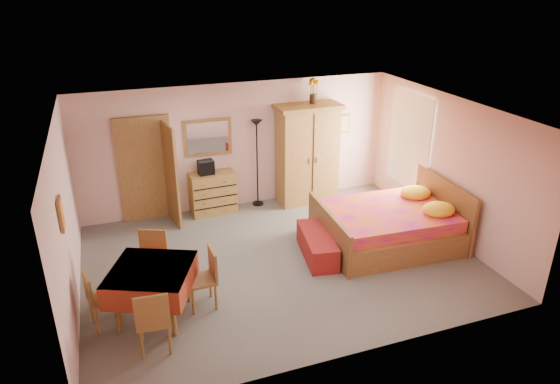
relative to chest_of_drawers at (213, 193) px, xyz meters
name	(u,v)px	position (x,y,z in m)	size (l,w,h in m)	color
floor	(280,260)	(0.64, -2.28, -0.43)	(6.50, 6.50, 0.00)	slate
ceiling	(281,113)	(0.64, -2.28, 2.17)	(6.50, 6.50, 0.00)	brown
wall_back	(239,146)	(0.64, 0.22, 0.87)	(6.50, 0.10, 2.60)	#DAA79E
wall_front	(352,270)	(0.64, -4.78, 0.87)	(6.50, 0.10, 2.60)	#DAA79E
wall_left	(65,222)	(-2.61, -2.28, 0.87)	(0.10, 5.00, 2.60)	#DAA79E
wall_right	(448,167)	(3.89, -2.28, 0.87)	(0.10, 5.00, 2.60)	#DAA79E
doorway	(146,170)	(-1.26, 0.19, 0.59)	(1.06, 0.12, 2.15)	#9E6B35
window	(410,141)	(3.85, -1.08, 1.02)	(0.08, 1.40, 1.95)	white
picture_left	(61,214)	(-2.58, -2.88, 1.27)	(0.04, 0.32, 0.42)	orange
picture_back	(343,124)	(2.99, 0.19, 1.12)	(0.30, 0.04, 0.40)	#D8BF59
chest_of_drawers	(213,193)	(0.00, 0.00, 0.00)	(0.91, 0.46, 0.86)	olive
wall_mirror	(208,137)	(0.00, 0.21, 1.12)	(0.96, 0.05, 0.76)	silver
stereo	(206,167)	(-0.11, 0.00, 0.57)	(0.30, 0.22, 0.28)	black
floor_lamp	(257,164)	(0.98, 0.06, 0.50)	(0.24, 0.24, 1.85)	black
wardrobe	(307,154)	(2.03, -0.10, 0.63)	(1.35, 0.70, 2.12)	#AE7B3A
sunflower_vase	(313,91)	(2.16, -0.03, 1.95)	(0.20, 0.20, 0.51)	yellow
bed	(388,215)	(2.67, -2.34, 0.12)	(2.39, 1.88, 1.10)	#C11274
bench	(317,245)	(1.30, -2.35, -0.22)	(0.47, 1.27, 0.42)	maroon
dining_table	(153,293)	(-1.57, -3.10, -0.03)	(1.09, 1.09, 0.80)	maroon
chair_south	(153,318)	(-1.64, -3.79, 0.04)	(0.43, 0.43, 0.94)	olive
chair_north	(151,264)	(-1.52, -2.43, 0.05)	(0.43, 0.43, 0.96)	olive
chair_west	(104,298)	(-2.23, -3.06, 0.00)	(0.39, 0.39, 0.87)	#AE7A3B
chair_east	(201,279)	(-0.88, -3.08, 0.03)	(0.41, 0.41, 0.91)	#9B6834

